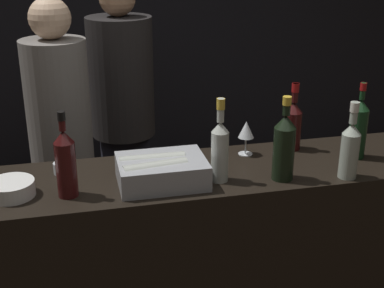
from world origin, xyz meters
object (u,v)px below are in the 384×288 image
wine_glass (246,131)px  candle_votive (61,168)px  ice_bin_with_bottles (160,170)px  white_wine_bottle (350,147)px  rose_wine_bottle (220,148)px  person_in_hoodie (61,137)px  champagne_bottle (284,145)px  person_blond_tee (123,108)px  bowl_white (11,188)px  red_wine_bottle_burgundy (358,127)px  red_wine_bottle_black_foil (66,162)px  red_wine_bottle_tall (293,123)px

wine_glass → candle_votive: (-0.84, -0.02, -0.09)m
ice_bin_with_bottles → candle_votive: size_ratio=5.52×
white_wine_bottle → rose_wine_bottle: 0.54m
candle_votive → white_wine_bottle: size_ratio=0.20×
ice_bin_with_bottles → white_wine_bottle: size_ratio=1.09×
person_in_hoodie → champagne_bottle: bearing=-138.5°
wine_glass → person_in_hoodie: 1.03m
champagne_bottle → rose_wine_bottle: champagne_bottle is taller
person_blond_tee → bowl_white: bearing=6.7°
candle_votive → red_wine_bottle_burgundy: bearing=-5.2°
red_wine_bottle_black_foil → champagne_bottle: (0.88, -0.04, 0.01)m
red_wine_bottle_black_foil → person_in_hoodie: (-0.03, 0.81, -0.19)m
wine_glass → red_wine_bottle_burgundy: red_wine_bottle_burgundy is taller
red_wine_bottle_burgundy → person_blond_tee: 1.46m
bowl_white → red_wine_bottle_tall: bearing=9.7°
red_wine_bottle_burgundy → person_in_hoodie: size_ratio=0.21×
person_blond_tee → red_wine_bottle_burgundy: bearing=73.8°
white_wine_bottle → champagne_bottle: bearing=170.1°
rose_wine_bottle → red_wine_bottle_burgundy: rose_wine_bottle is taller
bowl_white → rose_wine_bottle: size_ratio=0.51×
rose_wine_bottle → person_in_hoodie: (-0.65, 0.81, -0.19)m
red_wine_bottle_black_foil → champagne_bottle: size_ratio=0.97×
wine_glass → red_wine_bottle_burgundy: size_ratio=0.46×
ice_bin_with_bottles → bowl_white: size_ratio=1.96×
champagne_bottle → person_in_hoodie: bearing=136.7°
candle_votive → white_wine_bottle: 1.23m
person_in_hoodie → person_blond_tee: size_ratio=0.97×
red_wine_bottle_black_foil → red_wine_bottle_tall: red_wine_bottle_black_foil is taller
white_wine_bottle → wine_glass: bearing=135.2°
bowl_white → person_in_hoodie: bearing=76.3°
white_wine_bottle → red_wine_bottle_burgundy: 0.24m
bowl_white → rose_wine_bottle: (0.83, -0.05, 0.11)m
ice_bin_with_bottles → wine_glass: (0.44, 0.22, 0.06)m
ice_bin_with_bottles → champagne_bottle: bearing=-8.3°
white_wine_bottle → bowl_white: bearing=174.3°
wine_glass → person_blond_tee: size_ratio=0.10×
candle_votive → rose_wine_bottle: bearing=-19.1°
candle_votive → bowl_white: bearing=-137.4°
champagne_bottle → ice_bin_with_bottles: bearing=171.7°
rose_wine_bottle → red_wine_bottle_burgundy: (0.68, 0.10, -0.00)m
candle_votive → rose_wine_bottle: (0.64, -0.22, 0.12)m
champagne_bottle → candle_votive: bearing=163.7°
white_wine_bottle → ice_bin_with_bottles: bearing=171.1°
wine_glass → candle_votive: 0.85m
champagne_bottle → red_wine_bottle_burgundy: 0.44m
ice_bin_with_bottles → white_wine_bottle: white_wine_bottle is taller
ice_bin_with_bottles → red_wine_bottle_tall: bearing=19.0°
candle_votive → red_wine_bottle_black_foil: 0.25m
bowl_white → wine_glass: wine_glass is taller
candle_votive → red_wine_bottle_black_foil: size_ratio=0.19×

